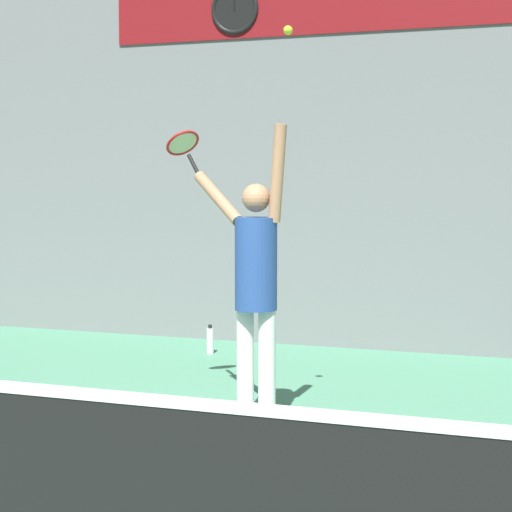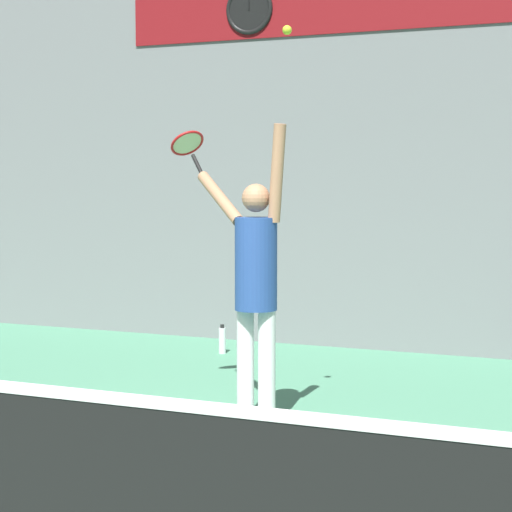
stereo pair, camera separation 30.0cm
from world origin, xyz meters
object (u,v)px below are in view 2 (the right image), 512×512
(scoreboard_clock, at_px, (249,9))
(water_bottle, at_px, (222,340))
(tennis_ball, at_px, (287,30))
(tennis_player, at_px, (255,277))
(tennis_racket, at_px, (188,146))

(scoreboard_clock, distance_m, water_bottle, 3.69)
(tennis_ball, distance_m, water_bottle, 4.18)
(tennis_player, distance_m, tennis_racket, 1.38)
(tennis_ball, bearing_deg, tennis_racket, 151.94)
(scoreboard_clock, relative_size, tennis_player, 0.25)
(scoreboard_clock, xyz_separation_m, tennis_racket, (0.68, -2.85, -1.62))
(scoreboard_clock, xyz_separation_m, tennis_player, (1.48, -3.36, -2.62))
(tennis_player, xyz_separation_m, tennis_ball, (0.27, -0.07, 1.78))
(tennis_player, xyz_separation_m, tennis_racket, (-0.81, 0.51, 1.00))
(tennis_player, relative_size, tennis_ball, 33.43)
(tennis_ball, relative_size, water_bottle, 0.22)
(scoreboard_clock, distance_m, tennis_ball, 3.94)
(tennis_player, relative_size, tennis_racket, 5.68)
(tennis_ball, height_order, water_bottle, tennis_ball)
(scoreboard_clock, height_order, tennis_player, scoreboard_clock)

